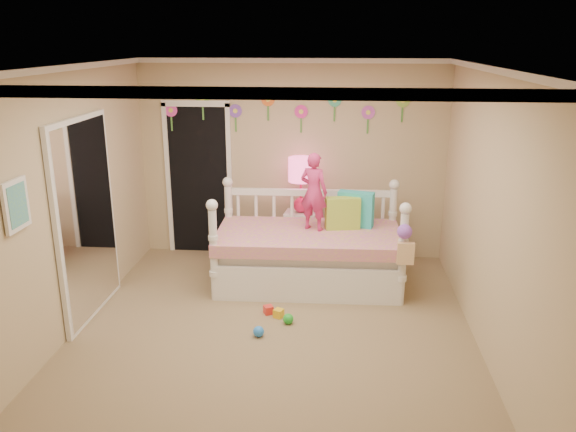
# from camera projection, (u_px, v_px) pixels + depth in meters

# --- Properties ---
(floor) EXTENTS (4.00, 4.50, 0.01)m
(floor) POSITION_uv_depth(u_px,v_px,m) (273.00, 333.00, 5.76)
(floor) COLOR #7F684C
(floor) RESTS_ON ground
(ceiling) EXTENTS (4.00, 4.50, 0.01)m
(ceiling) POSITION_uv_depth(u_px,v_px,m) (270.00, 66.00, 4.99)
(ceiling) COLOR white
(ceiling) RESTS_ON floor
(back_wall) EXTENTS (4.00, 0.01, 2.60)m
(back_wall) POSITION_uv_depth(u_px,v_px,m) (292.00, 161.00, 7.52)
(back_wall) COLOR tan
(back_wall) RESTS_ON floor
(left_wall) EXTENTS (0.01, 4.50, 2.60)m
(left_wall) POSITION_uv_depth(u_px,v_px,m) (67.00, 204.00, 5.55)
(left_wall) COLOR tan
(left_wall) RESTS_ON floor
(right_wall) EXTENTS (0.01, 4.50, 2.60)m
(right_wall) POSITION_uv_depth(u_px,v_px,m) (490.00, 215.00, 5.21)
(right_wall) COLOR tan
(right_wall) RESTS_ON floor
(crown_molding) EXTENTS (4.00, 4.50, 0.06)m
(crown_molding) POSITION_uv_depth(u_px,v_px,m) (271.00, 70.00, 5.00)
(crown_molding) COLOR white
(crown_molding) RESTS_ON ceiling
(daybed) EXTENTS (2.23, 1.24, 1.19)m
(daybed) POSITION_uv_depth(u_px,v_px,m) (309.00, 236.00, 6.77)
(daybed) COLOR white
(daybed) RESTS_ON floor
(pillow_turquoise) EXTENTS (0.45, 0.25, 0.42)m
(pillow_turquoise) POSITION_uv_depth(u_px,v_px,m) (356.00, 209.00, 6.87)
(pillow_turquoise) COLOR #25B0BD
(pillow_turquoise) RESTS_ON daybed
(pillow_lime) EXTENTS (0.42, 0.22, 0.38)m
(pillow_lime) POSITION_uv_depth(u_px,v_px,m) (343.00, 213.00, 6.78)
(pillow_lime) COLOR #A0C73C
(pillow_lime) RESTS_ON daybed
(child) EXTENTS (0.40, 0.34, 0.92)m
(child) POSITION_uv_depth(u_px,v_px,m) (314.00, 192.00, 6.67)
(child) COLOR #CC2E6E
(child) RESTS_ON daybed
(nightstand) EXTENTS (0.44, 0.35, 0.67)m
(nightstand) POSITION_uv_depth(u_px,v_px,m) (301.00, 237.00, 7.54)
(nightstand) COLOR white
(nightstand) RESTS_ON floor
(table_lamp) EXTENTS (0.33, 0.33, 0.72)m
(table_lamp) POSITION_uv_depth(u_px,v_px,m) (301.00, 176.00, 7.30)
(table_lamp) COLOR #E21E55
(table_lamp) RESTS_ON nightstand
(closet_doorway) EXTENTS (0.90, 0.04, 2.07)m
(closet_doorway) POSITION_uv_depth(u_px,v_px,m) (199.00, 178.00, 7.69)
(closet_doorway) COLOR black
(closet_doorway) RESTS_ON back_wall
(flower_decals) EXTENTS (3.40, 0.02, 0.50)m
(flower_decals) POSITION_uv_depth(u_px,v_px,m) (285.00, 111.00, 7.32)
(flower_decals) COLOR #B2668C
(flower_decals) RESTS_ON back_wall
(mirror_closet) EXTENTS (0.07, 1.30, 2.10)m
(mirror_closet) POSITION_uv_depth(u_px,v_px,m) (87.00, 219.00, 5.90)
(mirror_closet) COLOR white
(mirror_closet) RESTS_ON left_wall
(wall_picture) EXTENTS (0.05, 0.34, 0.42)m
(wall_picture) POSITION_uv_depth(u_px,v_px,m) (16.00, 205.00, 4.61)
(wall_picture) COLOR white
(wall_picture) RESTS_ON left_wall
(hanging_bag) EXTENTS (0.20, 0.16, 0.36)m
(hanging_bag) POSITION_uv_depth(u_px,v_px,m) (404.00, 246.00, 6.09)
(hanging_bag) COLOR beige
(hanging_bag) RESTS_ON daybed
(toy_scatter) EXTENTS (0.85, 1.33, 0.11)m
(toy_scatter) POSITION_uv_depth(u_px,v_px,m) (262.00, 314.00, 6.05)
(toy_scatter) COLOR #996666
(toy_scatter) RESTS_ON floor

